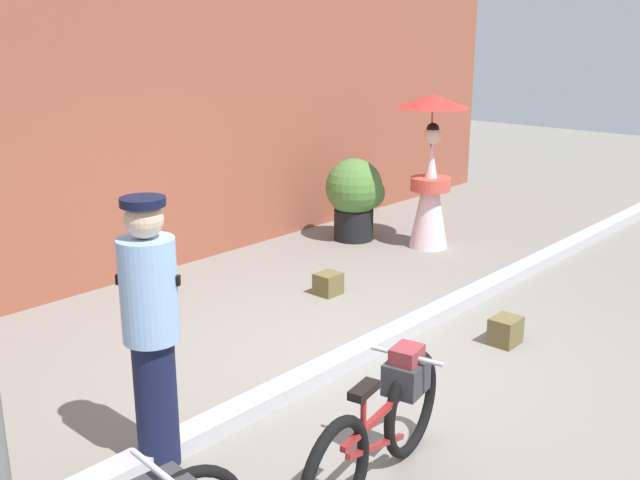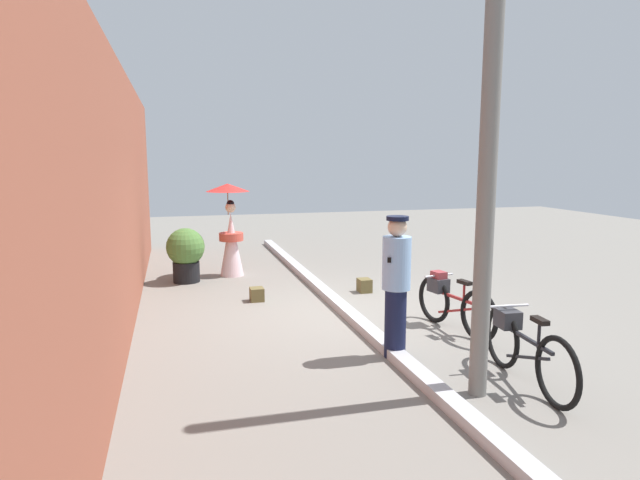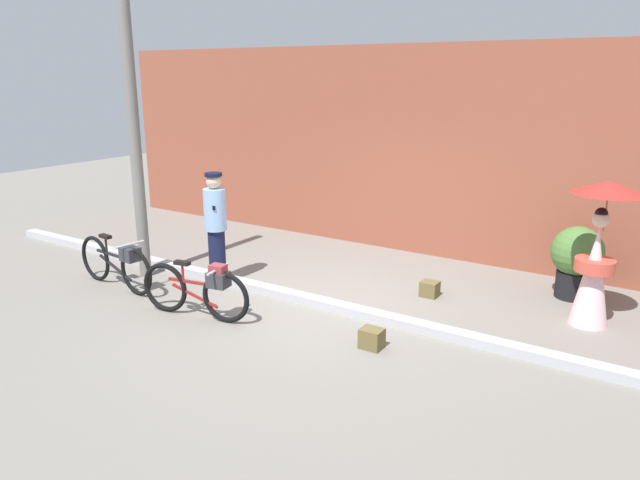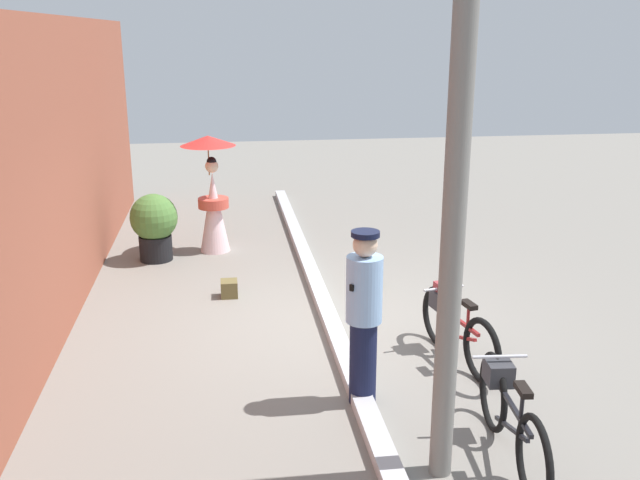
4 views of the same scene
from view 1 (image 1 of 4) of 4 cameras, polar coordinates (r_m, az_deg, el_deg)
name	(u,v)px [view 1 (image 1 of 4)]	position (r m, az deg, el deg)	size (l,w,h in m)	color
ground_plane	(352,362)	(6.13, 2.50, -9.44)	(30.00, 30.00, 0.00)	gray
building_wall	(109,110)	(8.08, -16.04, 9.66)	(14.00, 0.40, 3.64)	brown
sidewalk_curb	(352,355)	(6.10, 2.51, -8.93)	(14.00, 0.20, 0.12)	#B2B2B7
bicycle_near_officer	(382,424)	(4.46, 4.87, -14.03)	(1.63, 0.48, 0.78)	black
person_officer	(151,328)	(4.53, -12.96, -6.65)	(0.34, 0.34, 1.72)	#141938
person_with_parasol	(431,169)	(9.10, 8.60, 5.44)	(0.87, 0.87, 1.88)	silver
potted_plant_by_door	(356,195)	(9.42, 2.80, 3.53)	(0.75, 0.73, 1.05)	black
backpack_on_pavement	(329,283)	(7.56, 0.67, -3.38)	(0.25, 0.22, 0.23)	brown
backpack_spare	(506,330)	(6.60, 14.24, -6.81)	(0.26, 0.22, 0.24)	brown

